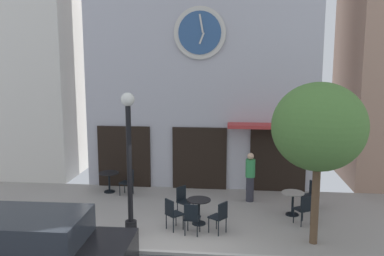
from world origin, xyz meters
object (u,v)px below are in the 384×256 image
object	(u,v)px
cafe_chair_curbside	(192,217)
cafe_table_near_curb	(109,178)
street_tree	(319,127)
cafe_chair_outer	(220,215)
cafe_chair_under_awning	(304,207)
parked_car_black	(28,251)
cafe_table_center_right	(199,207)
pedestrian_green	(250,176)
street_lamp	(129,164)
cafe_table_leftmost	(293,199)
cafe_chair_right_end	(172,212)
cafe_chair_near_lamp	(311,193)
cafe_chair_near_tree	(128,181)
cafe_chair_facing_street	(183,199)

from	to	relation	value
cafe_chair_curbside	cafe_table_near_curb	bearing A→B (deg)	134.76
street_tree	cafe_chair_outer	world-z (taller)	street_tree
cafe_chair_outer	cafe_chair_curbside	distance (m)	0.78
cafe_chair_under_awning	parked_car_black	distance (m)	7.39
cafe_table_center_right	cafe_chair_outer	xyz separation A→B (m)	(0.63, -0.60, 0.01)
pedestrian_green	cafe_table_near_curb	bearing A→B (deg)	174.72
street_lamp	cafe_chair_under_awning	size ratio (longest dim) A/B	4.30
street_tree	cafe_table_near_curb	world-z (taller)	street_tree
cafe_table_leftmost	cafe_chair_right_end	size ratio (longest dim) A/B	0.80
cafe_table_near_curb	cafe_chair_near_lamp	world-z (taller)	cafe_chair_near_lamp
street_lamp	cafe_table_leftmost	world-z (taller)	street_lamp
cafe_table_leftmost	cafe_chair_under_awning	size ratio (longest dim) A/B	0.80
cafe_chair_near_tree	cafe_table_near_curb	bearing A→B (deg)	160.98
cafe_chair_under_awning	parked_car_black	world-z (taller)	parked_car_black
street_tree	cafe_chair_facing_street	xyz separation A→B (m)	(-3.60, 1.56, -2.52)
street_lamp	cafe_chair_curbside	bearing A→B (deg)	2.34
cafe_table_near_curb	parked_car_black	world-z (taller)	parked_car_black
cafe_table_near_curb	cafe_table_leftmost	distance (m)	6.48
street_lamp	cafe_chair_under_awning	xyz separation A→B (m)	(4.82, 1.10, -1.44)
street_tree	cafe_chair_near_tree	distance (m)	7.10
cafe_table_near_curb	cafe_chair_near_tree	world-z (taller)	cafe_chair_near_tree
cafe_table_center_right	cafe_chair_outer	size ratio (longest dim) A/B	0.82
street_lamp	cafe_chair_near_tree	world-z (taller)	street_lamp
cafe_table_near_curb	cafe_chair_curbside	xyz separation A→B (m)	(3.36, -3.39, 0.01)
cafe_table_center_right	cafe_chair_near_lamp	world-z (taller)	cafe_chair_near_lamp
cafe_table_near_curb	street_tree	bearing A→B (deg)	-28.40
cafe_chair_outer	cafe_table_center_right	bearing A→B (deg)	136.21
cafe_chair_under_awning	cafe_chair_curbside	bearing A→B (deg)	-161.83
pedestrian_green	cafe_chair_outer	bearing A→B (deg)	-108.43
cafe_table_center_right	cafe_chair_curbside	distance (m)	0.80
cafe_chair_right_end	pedestrian_green	world-z (taller)	pedestrian_green
cafe_table_leftmost	cafe_chair_near_lamp	xyz separation A→B (m)	(0.66, 0.58, 0.03)
pedestrian_green	cafe_chair_under_awning	bearing A→B (deg)	-51.86
cafe_table_near_curb	parked_car_black	size ratio (longest dim) A/B	0.17
street_tree	pedestrian_green	xyz separation A→B (m)	(-1.53, 3.08, -2.18)
cafe_chair_under_awning	cafe_chair_right_end	distance (m)	3.80
cafe_table_leftmost	street_lamp	bearing A→B (deg)	-157.94
street_lamp	cafe_table_leftmost	bearing A→B (deg)	22.06
cafe_chair_outer	cafe_chair_curbside	bearing A→B (deg)	-165.98
parked_car_black	pedestrian_green	bearing A→B (deg)	50.20
street_lamp	pedestrian_green	xyz separation A→B (m)	(3.33, 2.99, -1.11)
street_tree	cafe_chair_near_lamp	xyz separation A→B (m)	(0.39, 2.53, -2.52)
street_tree	pedestrian_green	bearing A→B (deg)	116.45
cafe_chair_right_end	parked_car_black	xyz separation A→B (m)	(-2.56, -3.13, 0.23)
cafe_chair_outer	pedestrian_green	size ratio (longest dim) A/B	0.54
street_tree	street_lamp	bearing A→B (deg)	178.95
cafe_chair_near_tree	cafe_chair_near_lamp	xyz separation A→B (m)	(6.16, -0.74, 0.00)
cafe_chair_under_awning	pedestrian_green	world-z (taller)	pedestrian_green
cafe_chair_near_lamp	cafe_chair_outer	world-z (taller)	same
cafe_chair_under_awning	street_tree	bearing A→B (deg)	-87.68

